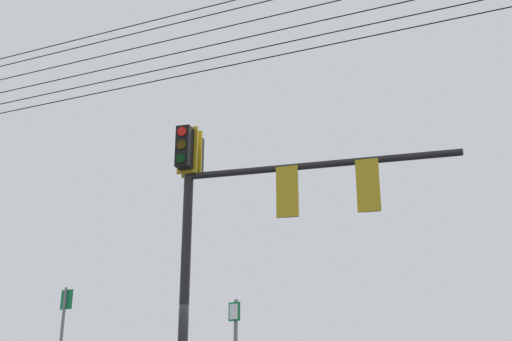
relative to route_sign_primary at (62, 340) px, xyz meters
The scene contains 3 objects.
signal_mast_assembly 5.14m from the route_sign_primary, 162.41° to the left, with size 5.72×1.33×6.24m.
route_sign_primary is the anchor object (origin of this frame).
overhead_wire_span 8.10m from the route_sign_primary, 161.14° to the left, with size 32.12×8.19×1.96m.
Camera 1 is at (-2.49, 11.93, 1.36)m, focal length 41.56 mm.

